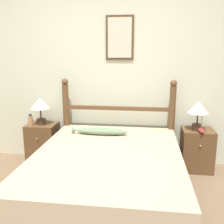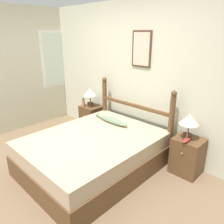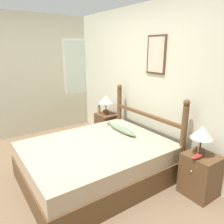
# 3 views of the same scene
# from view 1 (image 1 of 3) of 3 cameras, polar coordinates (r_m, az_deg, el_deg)

# --- Properties ---
(wall_back) EXTENTS (6.40, 0.08, 2.55)m
(wall_back) POSITION_cam_1_polar(r_m,az_deg,el_deg) (3.76, -1.86, 8.44)
(wall_back) COLOR beige
(wall_back) RESTS_ON ground_plane
(bed) EXTENTS (1.56, 2.01, 0.54)m
(bed) POSITION_cam_1_polar(r_m,az_deg,el_deg) (2.89, -0.90, -13.84)
(bed) COLOR brown
(bed) RESTS_ON ground_plane
(headboard) EXTENTS (1.57, 0.09, 1.21)m
(headboard) POSITION_cam_1_polar(r_m,az_deg,el_deg) (3.65, 1.24, -1.60)
(headboard) COLOR brown
(headboard) RESTS_ON ground_plane
(nightstand_left) EXTENTS (0.41, 0.39, 0.57)m
(nightstand_left) POSITION_cam_1_polar(r_m,az_deg,el_deg) (3.97, -14.80, -6.47)
(nightstand_left) COLOR brown
(nightstand_left) RESTS_ON ground_plane
(nightstand_right) EXTENTS (0.41, 0.39, 0.57)m
(nightstand_right) POSITION_cam_1_polar(r_m,az_deg,el_deg) (3.75, 17.98, -7.80)
(nightstand_right) COLOR brown
(nightstand_right) RESTS_ON ground_plane
(table_lamp_left) EXTENTS (0.27, 0.27, 0.39)m
(table_lamp_left) POSITION_cam_1_polar(r_m,az_deg,el_deg) (3.80, -15.36, 1.51)
(table_lamp_left) COLOR #422D1E
(table_lamp_left) RESTS_ON nightstand_left
(table_lamp_right) EXTENTS (0.27, 0.27, 0.39)m
(table_lamp_right) POSITION_cam_1_polar(r_m,az_deg,el_deg) (3.57, 18.24, 0.59)
(table_lamp_right) COLOR #422D1E
(table_lamp_right) RESTS_ON nightstand_right
(bottle) EXTENTS (0.07, 0.07, 0.18)m
(bottle) POSITION_cam_1_polar(r_m,az_deg,el_deg) (3.81, -17.32, -1.74)
(bottle) COLOR tan
(bottle) RESTS_ON nightstand_left
(model_boat) EXTENTS (0.07, 0.20, 0.22)m
(model_boat) POSITION_cam_1_polar(r_m,az_deg,el_deg) (3.55, 18.80, -3.75)
(model_boat) COLOR maroon
(model_boat) RESTS_ON nightstand_right
(fish_pillow) EXTENTS (0.71, 0.14, 0.09)m
(fish_pillow) POSITION_cam_1_polar(r_m,az_deg,el_deg) (3.34, -2.50, -4.18)
(fish_pillow) COLOR gray
(fish_pillow) RESTS_ON bed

